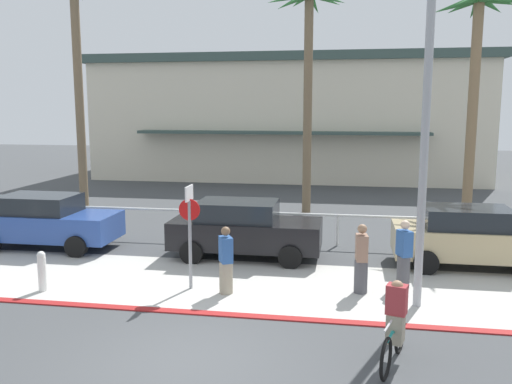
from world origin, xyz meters
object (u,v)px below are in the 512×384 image
(car_tan_3, at_px, (473,237))
(pedestrian_2, at_px, (361,262))
(palm_tree_1, at_px, (309,46))
(car_black_2, at_px, (244,229))
(stop_sign_bike_lane, at_px, (190,222))
(palm_tree_0, at_px, (75,45))
(streetlight_curb, at_px, (428,114))
(car_blue_1, at_px, (46,221))
(bollard_0, at_px, (42,271))
(pedestrian_0, at_px, (404,257))
(pedestrian_1, at_px, (226,263))
(palm_tree_2, at_px, (476,57))
(cyclist_teal_0, at_px, (395,324))

(car_tan_3, distance_m, pedestrian_2, 4.09)
(palm_tree_1, relative_size, car_black_2, 2.06)
(stop_sign_bike_lane, height_order, car_black_2, stop_sign_bike_lane)
(palm_tree_0, bearing_deg, car_black_2, -35.85)
(palm_tree_0, height_order, car_tan_3, palm_tree_0)
(streetlight_curb, xyz_separation_m, car_blue_1, (-10.93, 3.55, -3.41))
(bollard_0, relative_size, pedestrian_0, 0.59)
(bollard_0, distance_m, pedestrian_1, 4.45)
(palm_tree_2, distance_m, pedestrian_1, 12.17)
(palm_tree_2, height_order, car_black_2, palm_tree_2)
(car_tan_3, relative_size, pedestrian_1, 2.68)
(bollard_0, bearing_deg, pedestrian_2, 8.55)
(car_tan_3, xyz_separation_m, pedestrian_2, (-3.09, -2.67, -0.09))
(car_black_2, height_order, cyclist_teal_0, car_black_2)
(stop_sign_bike_lane, height_order, car_tan_3, stop_sign_bike_lane)
(car_tan_3, bearing_deg, palm_tree_0, 158.24)
(car_tan_3, bearing_deg, pedestrian_1, -152.61)
(stop_sign_bike_lane, height_order, pedestrian_2, stop_sign_bike_lane)
(cyclist_teal_0, xyz_separation_m, pedestrian_0, (0.54, 4.05, 0.09))
(car_tan_3, height_order, pedestrian_2, pedestrian_2)
(pedestrian_0, distance_m, pedestrian_1, 4.35)
(streetlight_curb, bearing_deg, stop_sign_bike_lane, 174.50)
(streetlight_curb, relative_size, palm_tree_2, 0.90)
(stop_sign_bike_lane, distance_m, palm_tree_0, 12.64)
(car_black_2, distance_m, pedestrian_2, 4.23)
(palm_tree_0, xyz_separation_m, palm_tree_2, (15.43, -0.80, -0.75))
(palm_tree_2, relative_size, cyclist_teal_0, 4.71)
(stop_sign_bike_lane, height_order, palm_tree_1, palm_tree_1)
(palm_tree_2, xyz_separation_m, cyclist_teal_0, (-3.47, -11.16, -5.46))
(palm_tree_2, xyz_separation_m, pedestrian_2, (-3.97, -7.68, -5.37))
(palm_tree_1, height_order, car_blue_1, palm_tree_1)
(palm_tree_2, relative_size, car_blue_1, 1.88)
(cyclist_teal_0, bearing_deg, pedestrian_2, 98.09)
(palm_tree_2, height_order, car_blue_1, palm_tree_2)
(palm_tree_1, bearing_deg, cyclist_teal_0, -79.25)
(palm_tree_0, relative_size, cyclist_teal_0, 5.45)
(stop_sign_bike_lane, height_order, cyclist_teal_0, stop_sign_bike_lane)
(palm_tree_2, xyz_separation_m, car_blue_1, (-13.67, -5.02, -5.28))
(palm_tree_1, distance_m, pedestrian_2, 11.75)
(bollard_0, height_order, palm_tree_1, palm_tree_1)
(stop_sign_bike_lane, relative_size, pedestrian_2, 1.51)
(streetlight_curb, relative_size, car_black_2, 1.70)
(cyclist_teal_0, bearing_deg, palm_tree_2, 72.73)
(bollard_0, relative_size, palm_tree_2, 0.12)
(car_tan_3, bearing_deg, palm_tree_2, 80.14)
(palm_tree_1, bearing_deg, pedestrian_1, -96.14)
(car_black_2, bearing_deg, pedestrian_2, -38.01)
(bollard_0, bearing_deg, car_blue_1, 119.27)
(palm_tree_1, height_order, palm_tree_2, palm_tree_1)
(pedestrian_1, bearing_deg, pedestrian_0, 15.15)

